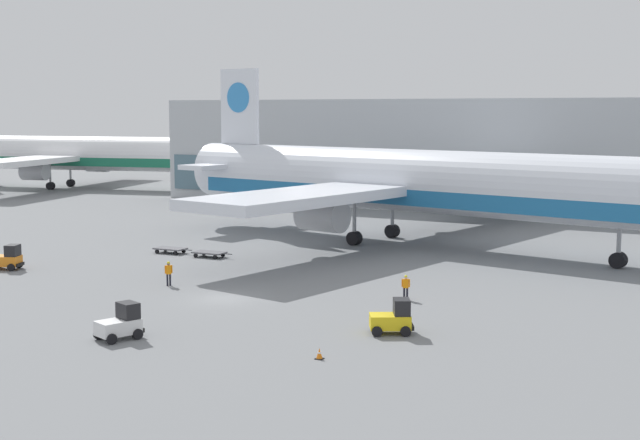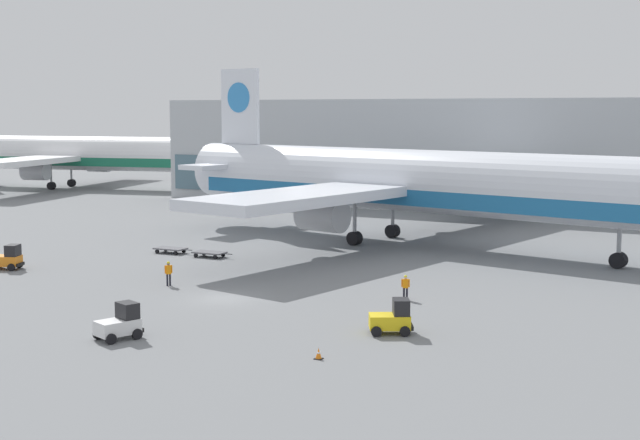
% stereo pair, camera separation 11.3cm
% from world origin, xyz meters
% --- Properties ---
extents(ground_plane, '(400.00, 400.00, 0.00)m').
position_xyz_m(ground_plane, '(0.00, 0.00, 0.00)').
color(ground_plane, slate).
extents(terminal_building, '(90.00, 18.20, 14.00)m').
position_xyz_m(terminal_building, '(-1.07, 63.19, 6.99)').
color(terminal_building, '#B2B7BC').
rests_on(terminal_building, ground_plane).
extents(airplane_main, '(57.63, 48.66, 17.00)m').
position_xyz_m(airplane_main, '(1.18, 28.27, 5.84)').
color(airplane_main, silver).
rests_on(airplane_main, ground_plane).
extents(airplane_distant, '(53.77, 45.59, 15.95)m').
position_xyz_m(airplane_distant, '(-68.58, 59.29, 5.48)').
color(airplane_distant, white).
rests_on(airplane_distant, ground_plane).
extents(baggage_tug_foreground, '(2.30, 2.77, 2.00)m').
position_xyz_m(baggage_tug_foreground, '(0.93, -11.52, 0.88)').
color(baggage_tug_foreground, silver).
rests_on(baggage_tug_foreground, ground_plane).
extents(baggage_tug_mid, '(2.82, 2.50, 2.00)m').
position_xyz_m(baggage_tug_mid, '(13.81, -3.30, 0.88)').
color(baggage_tug_mid, yellow).
rests_on(baggage_tug_mid, ground_plane).
extents(baggage_tug_far, '(2.78, 2.35, 2.00)m').
position_xyz_m(baggage_tug_far, '(-21.50, 1.09, 0.88)').
color(baggage_tug_far, orange).
rests_on(baggage_tug_far, ground_plane).
extents(baggage_dolly_lead, '(3.73, 1.62, 0.48)m').
position_xyz_m(baggage_dolly_lead, '(-15.02, 13.71, 0.39)').
color(baggage_dolly_lead, '#56565B').
rests_on(baggage_dolly_lead, ground_plane).
extents(baggage_dolly_second, '(3.73, 1.62, 0.48)m').
position_xyz_m(baggage_dolly_second, '(-10.70, 13.54, 0.39)').
color(baggage_dolly_second, '#56565B').
rests_on(baggage_dolly_second, ground_plane).
extents(ground_crew_near, '(0.40, 0.46, 1.79)m').
position_xyz_m(ground_crew_near, '(-6.04, 1.82, 1.06)').
color(ground_crew_near, black).
rests_on(ground_crew_near, ground_plane).
extents(ground_crew_far, '(0.55, 0.31, 1.68)m').
position_xyz_m(ground_crew_far, '(10.92, 5.48, 0.98)').
color(ground_crew_far, black).
rests_on(ground_crew_far, ground_plane).
extents(traffic_cone_near, '(0.40, 0.40, 0.58)m').
position_xyz_m(traffic_cone_near, '(12.56, -9.90, 0.28)').
color(traffic_cone_near, black).
rests_on(traffic_cone_near, ground_plane).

